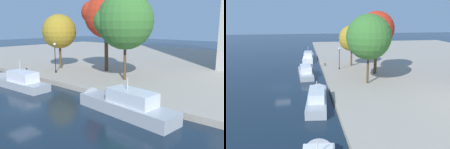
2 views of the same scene
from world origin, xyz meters
TOP-DOWN VIEW (x-y plane):
  - ground_plane at (0.00, 0.00)m, footprint 220.00×220.00m
  - motor_yacht_0 at (-24.29, 4.87)m, footprint 10.89×3.15m
  - motor_yacht_1 at (-8.12, 3.85)m, footprint 10.13×3.03m
  - motor_yacht_2 at (7.58, 5.27)m, footprint 11.10×3.44m
  - mooring_bollard_0 at (-13.55, 8.28)m, footprint 0.26×0.26m
  - lamp_post at (-9.78, 10.94)m, footprint 0.38×0.38m
  - tree_0 at (-12.62, 13.97)m, footprint 5.57×5.57m
  - tree_1 at (-5.11, 17.14)m, footprint 6.64×6.64m
  - tree_2 at (1.14, 13.78)m, footprint 7.27×7.27m

SIDE VIEW (x-z plane):
  - ground_plane at x=0.00m, z-range 0.00..0.00m
  - motor_yacht_1 at x=-8.12m, z-range -1.60..2.78m
  - motor_yacht_2 at x=7.58m, z-range -1.45..2.72m
  - motor_yacht_0 at x=-24.29m, z-range -1.59..2.93m
  - mooring_bollard_0 at x=-13.55m, z-range 0.62..1.27m
  - lamp_post at x=-9.78m, z-range 1.05..5.58m
  - tree_0 at x=-12.62m, z-range 2.19..11.08m
  - tree_2 at x=1.14m, z-range 2.66..13.92m
  - tree_1 at x=-5.11m, z-range 3.24..15.01m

